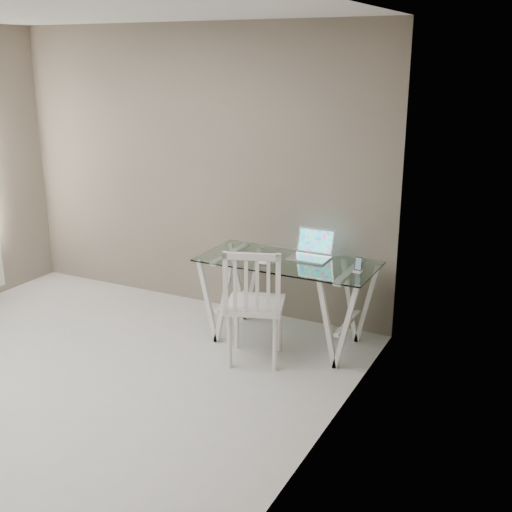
{
  "coord_description": "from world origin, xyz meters",
  "views": [
    {
      "loc": [
        3.28,
        -2.99,
        2.4
      ],
      "look_at": [
        1.05,
        1.44,
        0.85
      ],
      "focal_mm": 45.0,
      "sensor_mm": 36.0,
      "label": 1
    }
  ],
  "objects": [
    {
      "name": "chair",
      "position": [
        1.13,
        1.23,
        0.54
      ],
      "size": [
        0.57,
        0.57,
        0.99
      ],
      "rotation": [
        0.0,
        0.0,
        0.33
      ],
      "color": "silver",
      "rests_on": "ground"
    },
    {
      "name": "laptop",
      "position": [
        1.34,
        1.92,
        0.8
      ],
      "size": [
        0.34,
        0.3,
        0.23
      ],
      "color": "silver",
      "rests_on": "desk"
    },
    {
      "name": "mouse",
      "position": [
        1.07,
        1.55,
        0.76
      ],
      "size": [
        0.1,
        0.06,
        0.03
      ],
      "primitive_type": "ellipsoid",
      "color": "silver",
      "rests_on": "desk"
    },
    {
      "name": "keyboard",
      "position": [
        0.99,
        1.68,
        0.75
      ],
      "size": [
        0.26,
        0.11,
        0.01
      ],
      "primitive_type": "cube",
      "color": "silver",
      "rests_on": "desk"
    },
    {
      "name": "phone_dock",
      "position": [
        1.82,
        1.72,
        0.78
      ],
      "size": [
        0.07,
        0.07,
        0.12
      ],
      "color": "white",
      "rests_on": "desk"
    },
    {
      "name": "room",
      "position": [
        -0.06,
        0.02,
        1.72
      ],
      "size": [
        4.5,
        4.52,
        2.71
      ],
      "color": "#BAB7B2",
      "rests_on": "ground"
    },
    {
      "name": "desk",
      "position": [
        1.2,
        1.74,
        0.38
      ],
      "size": [
        1.5,
        0.7,
        0.75
      ],
      "color": "silver",
      "rests_on": "ground"
    }
  ]
}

